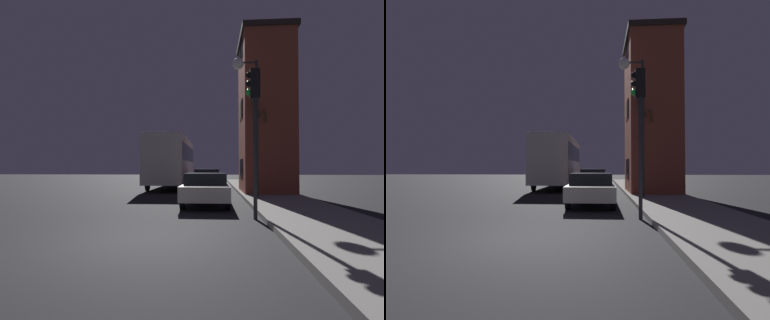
{
  "view_description": "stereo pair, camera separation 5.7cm",
  "coord_description": "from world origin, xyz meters",
  "views": [
    {
      "loc": [
        1.76,
        -6.32,
        1.6
      ],
      "look_at": [
        0.41,
        11.79,
        2.05
      ],
      "focal_mm": 28.0,
      "sensor_mm": 36.0,
      "label": 1
    },
    {
      "loc": [
        1.82,
        -6.31,
        1.6
      ],
      "look_at": [
        0.41,
        11.79,
        2.05
      ],
      "focal_mm": 28.0,
      "sensor_mm": 36.0,
      "label": 2
    }
  ],
  "objects": [
    {
      "name": "car_near_lane",
      "position": [
        1.41,
        6.5,
        0.74
      ],
      "size": [
        1.88,
        4.76,
        1.36
      ],
      "color": "beige",
      "rests_on": "ground"
    },
    {
      "name": "car_far_lane",
      "position": [
        1.22,
        23.35,
        0.77
      ],
      "size": [
        1.88,
        4.01,
        1.45
      ],
      "color": "#B21E19",
      "rests_on": "ground"
    },
    {
      "name": "bare_tree",
      "position": [
        4.49,
        10.1,
        2.71
      ],
      "size": [
        1.29,
        1.73,
        5.06
      ],
      "color": "#473323",
      "rests_on": "sidewalk"
    },
    {
      "name": "ground_plane",
      "position": [
        0.0,
        0.0,
        0.0
      ],
      "size": [
        120.0,
        120.0,
        0.0
      ],
      "primitive_type": "plane",
      "color": "black"
    },
    {
      "name": "car_mid_lane",
      "position": [
        1.26,
        14.74,
        0.76
      ],
      "size": [
        1.88,
        4.33,
        1.49
      ],
      "color": "navy",
      "rests_on": "ground"
    },
    {
      "name": "bus",
      "position": [
        -1.51,
        16.9,
        2.27
      ],
      "size": [
        2.61,
        10.36,
        3.83
      ],
      "color": "beige",
      "rests_on": "ground"
    },
    {
      "name": "streetlamp",
      "position": [
        3.35,
        8.51,
        5.37
      ],
      "size": [
        1.25,
        0.55,
        6.86
      ],
      "color": "#28282B",
      "rests_on": "sidewalk"
    },
    {
      "name": "traffic_light",
      "position": [
        2.99,
        3.03,
        3.33
      ],
      "size": [
        0.43,
        0.24,
        4.66
      ],
      "color": "#28282B",
      "rests_on": "ground"
    },
    {
      "name": "brick_building",
      "position": [
        4.83,
        11.98,
        4.88
      ],
      "size": [
        3.07,
        4.49,
        9.39
      ],
      "color": "brown",
      "rests_on": "sidewalk"
    },
    {
      "name": "sidewalk",
      "position": [
        4.78,
        0.0,
        0.08
      ],
      "size": [
        3.13,
        60.0,
        0.16
      ],
      "color": "slate",
      "rests_on": "ground"
    }
  ]
}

